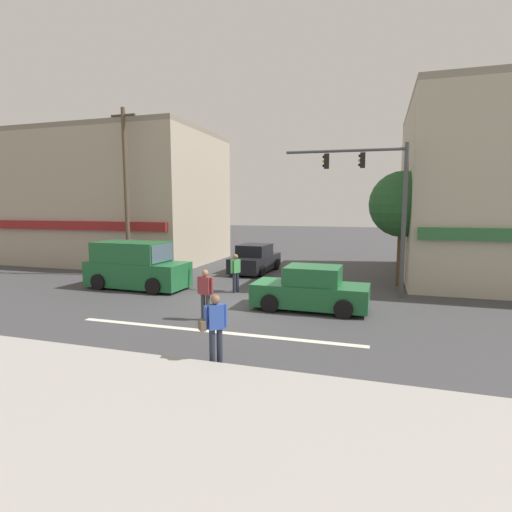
{
  "coord_description": "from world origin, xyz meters",
  "views": [
    {
      "loc": [
        4.61,
        -14.1,
        3.7
      ],
      "look_at": [
        -0.34,
        2.0,
        1.6
      ],
      "focal_mm": 28.0,
      "sensor_mm": 36.0,
      "label": 1
    }
  ],
  "objects_px": {
    "van_crossing_leftbound": "(136,266)",
    "pedestrian_far_side": "(205,292)",
    "sedan_parked_curbside": "(311,290)",
    "pedestrian_mid_crossing": "(236,271)",
    "traffic_light_mast": "(380,195)",
    "pedestrian_foreground_with_bag": "(215,325)",
    "utility_pole_far_right": "(473,191)",
    "street_tree": "(403,205)",
    "sedan_approaching_near": "(255,260)",
    "utility_pole_near_left": "(126,190)"
  },
  "relations": [
    {
      "from": "van_crossing_leftbound",
      "to": "pedestrian_far_side",
      "type": "height_order",
      "value": "van_crossing_leftbound"
    },
    {
      "from": "sedan_parked_curbside",
      "to": "pedestrian_mid_crossing",
      "type": "relative_size",
      "value": 2.47
    },
    {
      "from": "traffic_light_mast",
      "to": "pedestrian_foreground_with_bag",
      "type": "distance_m",
      "value": 9.94
    },
    {
      "from": "utility_pole_far_right",
      "to": "pedestrian_far_side",
      "type": "distance_m",
      "value": 13.95
    },
    {
      "from": "street_tree",
      "to": "pedestrian_far_side",
      "type": "distance_m",
      "value": 10.43
    },
    {
      "from": "sedan_parked_curbside",
      "to": "sedan_approaching_near",
      "type": "bearing_deg",
      "value": 120.84
    },
    {
      "from": "utility_pole_far_right",
      "to": "sedan_approaching_near",
      "type": "relative_size",
      "value": 2.02
    },
    {
      "from": "utility_pole_far_right",
      "to": "traffic_light_mast",
      "type": "height_order",
      "value": "utility_pole_far_right"
    },
    {
      "from": "street_tree",
      "to": "pedestrian_foreground_with_bag",
      "type": "relative_size",
      "value": 3.18
    },
    {
      "from": "utility_pole_far_right",
      "to": "pedestrian_mid_crossing",
      "type": "xyz_separation_m",
      "value": [
        -10.02,
        -5.34,
        -3.46
      ]
    },
    {
      "from": "sedan_approaching_near",
      "to": "pedestrian_far_side",
      "type": "distance_m",
      "value": 9.74
    },
    {
      "from": "utility_pole_near_left",
      "to": "street_tree",
      "type": "bearing_deg",
      "value": 4.62
    },
    {
      "from": "pedestrian_foreground_with_bag",
      "to": "pedestrian_far_side",
      "type": "bearing_deg",
      "value": 117.59
    },
    {
      "from": "pedestrian_far_side",
      "to": "pedestrian_foreground_with_bag",
      "type": "bearing_deg",
      "value": -62.41
    },
    {
      "from": "sedan_parked_curbside",
      "to": "pedestrian_mid_crossing",
      "type": "bearing_deg",
      "value": 152.01
    },
    {
      "from": "utility_pole_far_right",
      "to": "pedestrian_far_side",
      "type": "relative_size",
      "value": 5.1
    },
    {
      "from": "utility_pole_near_left",
      "to": "utility_pole_far_right",
      "type": "xyz_separation_m",
      "value": [
        17.02,
        2.92,
        -0.12
      ]
    },
    {
      "from": "pedestrian_foreground_with_bag",
      "to": "sedan_approaching_near",
      "type": "bearing_deg",
      "value": 103.14
    },
    {
      "from": "sedan_approaching_near",
      "to": "pedestrian_foreground_with_bag",
      "type": "xyz_separation_m",
      "value": [
        3.03,
        -12.98,
        0.24
      ]
    },
    {
      "from": "street_tree",
      "to": "traffic_light_mast",
      "type": "height_order",
      "value": "traffic_light_mast"
    },
    {
      "from": "van_crossing_leftbound",
      "to": "pedestrian_mid_crossing",
      "type": "relative_size",
      "value": 2.8
    },
    {
      "from": "pedestrian_far_side",
      "to": "utility_pole_near_left",
      "type": "bearing_deg",
      "value": 138.35
    },
    {
      "from": "sedan_parked_curbside",
      "to": "pedestrian_far_side",
      "type": "height_order",
      "value": "pedestrian_far_side"
    },
    {
      "from": "utility_pole_near_left",
      "to": "utility_pole_far_right",
      "type": "bearing_deg",
      "value": 9.73
    },
    {
      "from": "pedestrian_foreground_with_bag",
      "to": "pedestrian_far_side",
      "type": "distance_m",
      "value": 3.75
    },
    {
      "from": "van_crossing_leftbound",
      "to": "pedestrian_mid_crossing",
      "type": "bearing_deg",
      "value": 5.58
    },
    {
      "from": "utility_pole_far_right",
      "to": "pedestrian_foreground_with_bag",
      "type": "distance_m",
      "value": 15.47
    },
    {
      "from": "utility_pole_near_left",
      "to": "utility_pole_far_right",
      "type": "height_order",
      "value": "utility_pole_near_left"
    },
    {
      "from": "street_tree",
      "to": "traffic_light_mast",
      "type": "distance_m",
      "value": 2.66
    },
    {
      "from": "van_crossing_leftbound",
      "to": "sedan_parked_curbside",
      "type": "height_order",
      "value": "van_crossing_leftbound"
    },
    {
      "from": "street_tree",
      "to": "pedestrian_far_side",
      "type": "xyz_separation_m",
      "value": [
        -6.33,
        -7.8,
        -2.83
      ]
    },
    {
      "from": "utility_pole_near_left",
      "to": "sedan_parked_curbside",
      "type": "bearing_deg",
      "value": -22.21
    },
    {
      "from": "traffic_light_mast",
      "to": "sedan_approaching_near",
      "type": "xyz_separation_m",
      "value": [
        -6.59,
        4.28,
        -3.46
      ]
    },
    {
      "from": "pedestrian_foreground_with_bag",
      "to": "pedestrian_mid_crossing",
      "type": "distance_m",
      "value": 7.91
    },
    {
      "from": "sedan_approaching_near",
      "to": "traffic_light_mast",
      "type": "bearing_deg",
      "value": -32.97
    },
    {
      "from": "pedestrian_foreground_with_bag",
      "to": "traffic_light_mast",
      "type": "bearing_deg",
      "value": 67.74
    },
    {
      "from": "utility_pole_far_right",
      "to": "sedan_parked_curbside",
      "type": "bearing_deg",
      "value": -131.74
    },
    {
      "from": "utility_pole_near_left",
      "to": "pedestrian_mid_crossing",
      "type": "distance_m",
      "value": 8.24
    },
    {
      "from": "traffic_light_mast",
      "to": "van_crossing_leftbound",
      "type": "distance_m",
      "value": 11.03
    },
    {
      "from": "van_crossing_leftbound",
      "to": "pedestrian_mid_crossing",
      "type": "distance_m",
      "value": 4.67
    },
    {
      "from": "pedestrian_mid_crossing",
      "to": "pedestrian_foreground_with_bag",
      "type": "bearing_deg",
      "value": -73.55
    },
    {
      "from": "pedestrian_foreground_with_bag",
      "to": "pedestrian_mid_crossing",
      "type": "bearing_deg",
      "value": 106.45
    },
    {
      "from": "sedan_approaching_near",
      "to": "van_crossing_leftbound",
      "type": "bearing_deg",
      "value": -123.39
    },
    {
      "from": "traffic_light_mast",
      "to": "sedan_approaching_near",
      "type": "height_order",
      "value": "traffic_light_mast"
    },
    {
      "from": "utility_pole_far_right",
      "to": "pedestrian_foreground_with_bag",
      "type": "height_order",
      "value": "utility_pole_far_right"
    },
    {
      "from": "street_tree",
      "to": "pedestrian_foreground_with_bag",
      "type": "xyz_separation_m",
      "value": [
        -4.59,
        -11.12,
        -2.82
      ]
    },
    {
      "from": "street_tree",
      "to": "utility_pole_near_left",
      "type": "relative_size",
      "value": 0.61
    },
    {
      "from": "utility_pole_far_right",
      "to": "pedestrian_mid_crossing",
      "type": "bearing_deg",
      "value": -151.93
    },
    {
      "from": "street_tree",
      "to": "utility_pole_near_left",
      "type": "xyz_separation_m",
      "value": [
        -13.83,
        -1.12,
        0.76
      ]
    },
    {
      "from": "sedan_approaching_near",
      "to": "pedestrian_mid_crossing",
      "type": "relative_size",
      "value": 2.52
    }
  ]
}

